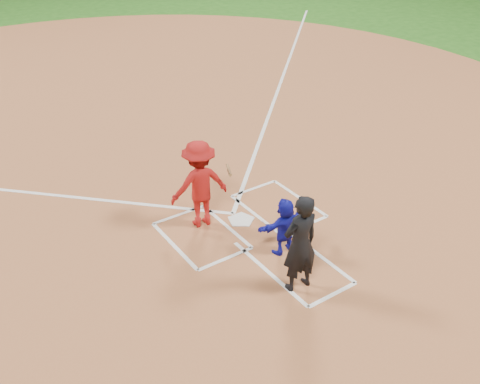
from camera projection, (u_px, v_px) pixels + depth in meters
ground at (241, 221)px, 11.21m from camera, size 120.00×120.00×0.00m
home_plate_dirt at (124, 125)px, 15.46m from camera, size 28.00×28.00×0.01m
home_plate at (241, 220)px, 11.20m from camera, size 0.60×0.60×0.02m
catcher at (284, 226)px, 10.00m from camera, size 1.07×0.35×1.15m
umpire at (300, 244)px, 8.94m from camera, size 0.70×0.48×1.86m
chalk_markings at (134, 133)px, 14.95m from camera, size 28.35×17.32×0.01m
batter_at_plate at (200, 184)px, 10.65m from camera, size 1.48×0.97×1.86m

